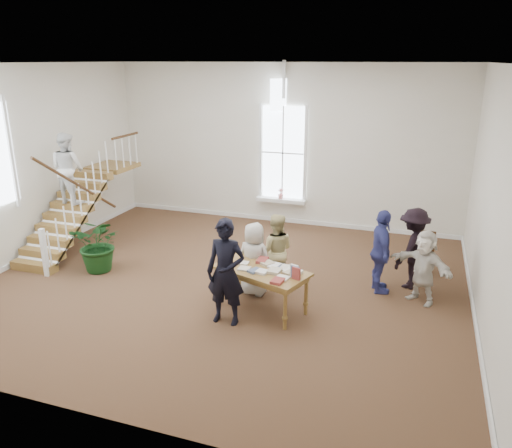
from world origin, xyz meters
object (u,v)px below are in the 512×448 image
(woman_cluster_c, at_px, (424,267))
(side_chair, at_px, (424,250))
(elderly_woman, at_px, (254,259))
(woman_cluster_a, at_px, (381,252))
(police_officer, at_px, (226,272))
(floor_plant, at_px, (99,244))
(library_table, at_px, (262,274))
(person_yellow, at_px, (276,251))
(woman_cluster_b, at_px, (413,248))

(woman_cluster_c, xyz_separation_m, side_chair, (0.01, 1.55, -0.22))
(elderly_woman, height_order, woman_cluster_a, woman_cluster_a)
(woman_cluster_c, bearing_deg, police_officer, -115.44)
(police_officer, xyz_separation_m, elderly_woman, (0.10, 1.25, -0.22))
(floor_plant, bearing_deg, woman_cluster_a, 8.65)
(library_table, height_order, person_yellow, person_yellow)
(woman_cluster_b, height_order, floor_plant, woman_cluster_b)
(person_yellow, xyz_separation_m, woman_cluster_a, (2.10, 0.42, 0.08))
(woman_cluster_b, height_order, side_chair, woman_cluster_b)
(elderly_woman, relative_size, woman_cluster_c, 1.02)
(woman_cluster_c, bearing_deg, side_chair, 123.69)
(elderly_woman, height_order, side_chair, elderly_woman)
(side_chair, bearing_deg, woman_cluster_c, -85.45)
(library_table, relative_size, elderly_woman, 1.30)
(woman_cluster_a, bearing_deg, woman_cluster_c, -120.26)
(person_yellow, distance_m, woman_cluster_c, 2.94)
(woman_cluster_b, bearing_deg, woman_cluster_c, 47.26)
(woman_cluster_b, bearing_deg, side_chair, -167.98)
(police_officer, relative_size, person_yellow, 1.24)
(person_yellow, xyz_separation_m, woman_cluster_c, (2.93, 0.22, -0.05))
(police_officer, bearing_deg, woman_cluster_a, 40.75)
(library_table, distance_m, woman_cluster_b, 3.28)
(library_table, bearing_deg, woman_cluster_b, 55.84)
(woman_cluster_a, height_order, woman_cluster_b, woman_cluster_a)
(library_table, relative_size, police_officer, 1.00)
(police_officer, xyz_separation_m, woman_cluster_b, (3.10, 2.62, -0.12))
(woman_cluster_a, relative_size, woman_cluster_b, 1.02)
(woman_cluster_a, bearing_deg, person_yellow, 84.57)
(woman_cluster_c, height_order, floor_plant, woman_cluster_c)
(library_table, relative_size, woman_cluster_a, 1.12)
(police_officer, xyz_separation_m, floor_plant, (-3.56, 1.25, -0.34))
(person_yellow, bearing_deg, woman_cluster_c, 172.12)
(library_table, xyz_separation_m, police_officer, (-0.47, -0.65, 0.23))
(woman_cluster_a, xyz_separation_m, side_chair, (0.84, 1.35, -0.35))
(woman_cluster_b, relative_size, woman_cluster_c, 1.16)
(woman_cluster_c, relative_size, side_chair, 1.57)
(library_table, xyz_separation_m, person_yellow, (-0.07, 1.10, 0.05))
(floor_plant, bearing_deg, woman_cluster_c, 5.98)
(library_table, height_order, woman_cluster_a, woman_cluster_a)
(elderly_woman, xyz_separation_m, woman_cluster_c, (3.23, 0.72, -0.02))
(person_yellow, bearing_deg, woman_cluster_b, -174.28)
(police_officer, bearing_deg, elderly_woman, 85.14)
(woman_cluster_c, bearing_deg, elderly_woman, -133.46)
(police_officer, bearing_deg, woman_cluster_c, 30.33)
(police_officer, height_order, person_yellow, police_officer)
(person_yellow, relative_size, woman_cluster_b, 0.93)
(elderly_woman, height_order, woman_cluster_c, elderly_woman)
(woman_cluster_b, distance_m, floor_plant, 6.80)
(woman_cluster_a, height_order, floor_plant, woman_cluster_a)
(library_table, bearing_deg, police_officer, -106.96)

